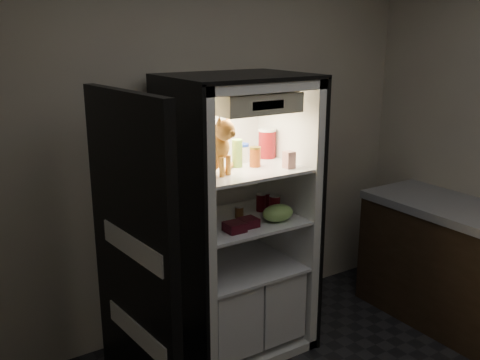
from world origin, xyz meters
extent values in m
plane|color=beige|center=(0.00, 1.80, 1.35)|extent=(3.60, 0.00, 3.60)
cube|color=white|center=(0.00, 1.67, 0.93)|extent=(0.85, 0.06, 1.85)
cube|color=white|center=(-0.40, 1.35, 0.93)|extent=(0.06, 0.70, 1.85)
cube|color=white|center=(0.40, 1.35, 0.93)|extent=(0.06, 0.70, 1.85)
cube|color=white|center=(0.00, 1.35, 1.82)|extent=(0.85, 0.70, 0.06)
cube|color=white|center=(0.00, 1.35, 0.03)|extent=(0.85, 0.70, 0.06)
cube|color=black|center=(-0.44, 1.35, 0.93)|extent=(0.02, 0.72, 1.87)
cube|color=black|center=(0.44, 1.35, 0.93)|extent=(0.02, 0.72, 1.87)
cube|color=black|center=(0.00, 1.35, 1.86)|extent=(0.90, 0.72, 0.02)
cube|color=white|center=(0.00, 1.32, 1.28)|extent=(0.73, 0.62, 0.02)
cube|color=white|center=(0.00, 1.32, 0.93)|extent=(0.73, 0.62, 0.02)
cube|color=white|center=(-0.18, 1.32, 0.35)|extent=(0.34, 0.58, 0.48)
cube|color=white|center=(0.18, 1.32, 0.35)|extent=(0.34, 0.58, 0.48)
cube|color=white|center=(0.00, 1.32, 0.60)|extent=(0.73, 0.62, 0.02)
cube|color=beige|center=(0.00, 1.11, 1.72)|extent=(0.52, 0.18, 0.12)
cube|color=black|center=(0.00, 1.02, 1.72)|extent=(0.22, 0.01, 0.05)
cube|color=black|center=(-0.85, 1.07, 0.93)|extent=(0.14, 0.87, 1.85)
cube|color=white|center=(-0.85, 1.01, 0.55)|extent=(0.12, 0.64, 0.12)
cube|color=white|center=(-0.85, 1.01, 1.05)|extent=(0.12, 0.64, 0.12)
ellipsoid|color=#BA6317|center=(-0.24, 1.34, 1.38)|extent=(0.24, 0.27, 0.19)
ellipsoid|color=#BA6317|center=(-0.21, 1.25, 1.46)|extent=(0.18, 0.17, 0.17)
sphere|color=#BA6C24|center=(-0.19, 1.19, 1.57)|extent=(0.15, 0.15, 0.12)
sphere|color=#BA6C24|center=(-0.18, 1.14, 1.55)|extent=(0.06, 0.06, 0.05)
cone|color=#BA6C24|center=(-0.23, 1.19, 1.63)|extent=(0.06, 0.06, 0.06)
cone|color=#BA6C24|center=(-0.16, 1.21, 1.63)|extent=(0.06, 0.06, 0.06)
cylinder|color=#BA6317|center=(-0.22, 1.18, 1.35)|extent=(0.03, 0.03, 0.12)
cylinder|color=#BA6317|center=(-0.16, 1.20, 1.35)|extent=(0.03, 0.03, 0.12)
cylinder|color=#BA6317|center=(-0.11, 1.29, 1.31)|extent=(0.19, 0.17, 0.03)
cylinder|color=green|center=(-0.01, 1.34, 1.37)|extent=(0.07, 0.07, 0.16)
cylinder|color=green|center=(-0.01, 1.34, 1.46)|extent=(0.07, 0.07, 0.01)
cylinder|color=white|center=(0.09, 1.44, 1.34)|extent=(0.09, 0.09, 0.11)
cylinder|color=#1A39B9|center=(0.09, 1.44, 1.40)|extent=(0.09, 0.09, 0.02)
cylinder|color=maroon|center=(0.09, 1.28, 1.35)|extent=(0.07, 0.07, 0.12)
cylinder|color=#AD912E|center=(0.09, 1.28, 1.41)|extent=(0.07, 0.07, 0.01)
cylinder|color=maroon|center=(0.30, 1.44, 1.38)|extent=(0.12, 0.12, 0.19)
cylinder|color=white|center=(0.30, 1.44, 1.48)|extent=(0.12, 0.12, 0.02)
cube|color=white|center=(0.25, 1.13, 1.34)|extent=(0.06, 0.06, 0.11)
cylinder|color=black|center=(0.21, 1.38, 1.00)|extent=(0.06, 0.06, 0.12)
cylinder|color=#B2B2B2|center=(0.21, 1.38, 1.06)|extent=(0.07, 0.07, 0.00)
cylinder|color=black|center=(0.25, 1.39, 1.00)|extent=(0.06, 0.06, 0.12)
cylinder|color=#B2B2B2|center=(0.25, 1.39, 1.06)|extent=(0.07, 0.07, 0.00)
cylinder|color=black|center=(0.24, 1.26, 1.01)|extent=(0.07, 0.07, 0.13)
cylinder|color=#B2B2B2|center=(0.24, 1.26, 1.07)|extent=(0.07, 0.07, 0.00)
cylinder|color=brown|center=(0.01, 1.35, 0.98)|extent=(0.06, 0.06, 0.07)
cylinder|color=#B2B2B2|center=(0.01, 1.35, 1.02)|extent=(0.06, 0.06, 0.01)
ellipsoid|color=#7BB253|center=(0.18, 1.15, 0.99)|extent=(0.22, 0.16, 0.11)
cube|color=#430B13|center=(-0.15, 1.14, 0.97)|extent=(0.12, 0.12, 0.06)
cube|color=#430B13|center=(-0.03, 1.17, 0.97)|extent=(0.11, 0.11, 0.05)
camera|label=1|loc=(-1.81, -1.46, 2.12)|focal=40.00mm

